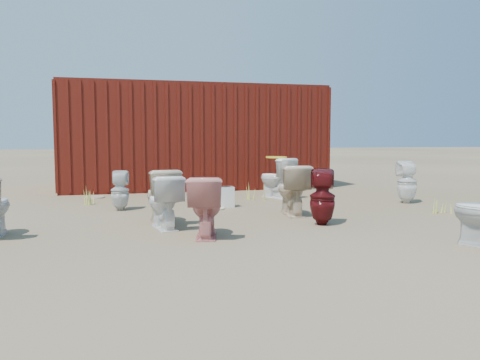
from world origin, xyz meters
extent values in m
plane|color=brown|center=(0.00, 0.00, 0.00)|extent=(100.00, 100.00, 0.00)
cube|color=#440B0B|center=(0.00, 5.20, 1.20)|extent=(6.00, 2.40, 2.40)
imported|color=#DC847F|center=(-0.75, -0.71, 0.36)|extent=(0.55, 0.79, 0.73)
imported|color=white|center=(-1.19, -0.07, 0.35)|extent=(0.51, 0.74, 0.70)
imported|color=#530E10|center=(0.91, -0.33, 0.38)|extent=(0.45, 0.45, 0.76)
imported|color=silver|center=(-1.74, 1.66, 0.32)|extent=(0.32, 0.33, 0.65)
imported|color=beige|center=(-1.18, 0.34, 0.38)|extent=(0.51, 0.79, 0.75)
imported|color=beige|center=(0.80, 0.54, 0.39)|extent=(0.49, 0.79, 0.77)
imported|color=white|center=(1.23, 2.57, 0.40)|extent=(0.72, 0.89, 0.79)
imported|color=white|center=(3.30, 1.30, 0.38)|extent=(0.43, 0.43, 0.77)
ellipsoid|color=yellow|center=(1.23, 2.57, 0.80)|extent=(0.40, 0.50, 0.02)
cube|color=white|center=(-0.12, 1.59, 0.17)|extent=(0.51, 0.23, 0.35)
ellipsoid|color=beige|center=(-0.25, 1.49, 0.01)|extent=(0.49, 0.58, 0.02)
ellipsoid|color=tan|center=(-2.23, 3.50, 0.01)|extent=(0.48, 0.55, 0.02)
cone|color=#BFC24D|center=(-2.23, 2.55, 0.16)|extent=(0.36, 0.36, 0.32)
cone|color=#BFC24D|center=(0.75, 2.44, 0.15)|extent=(0.32, 0.32, 0.30)
cone|color=#BFC24D|center=(2.34, 3.01, 0.16)|extent=(0.36, 0.36, 0.31)
cone|color=#BFC24D|center=(-1.00, 3.26, 0.15)|extent=(0.30, 0.30, 0.29)
cone|color=#BFC24D|center=(1.78, 3.50, 0.14)|extent=(0.34, 0.34, 0.29)
cone|color=#BFC24D|center=(3.12, 0.19, 0.11)|extent=(0.28, 0.28, 0.23)
camera|label=1|loc=(-1.70, -6.12, 1.16)|focal=35.00mm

